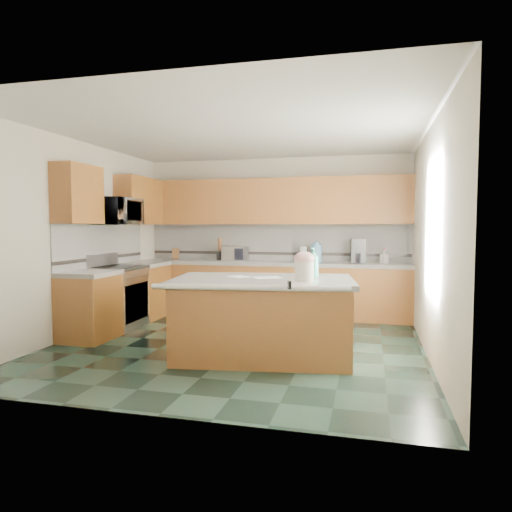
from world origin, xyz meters
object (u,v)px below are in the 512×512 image
(island_top, at_px, (263,281))
(treat_jar, at_px, (304,271))
(soap_bottle_island, at_px, (313,262))
(island_base, at_px, (263,320))
(coffee_maker, at_px, (358,251))
(toaster_oven, at_px, (235,254))
(knife_block, at_px, (176,254))

(island_top, height_order, treat_jar, treat_jar)
(island_top, distance_m, treat_jar, 0.54)
(soap_bottle_island, bearing_deg, treat_jar, -73.73)
(island_base, relative_size, soap_bottle_island, 5.57)
(coffee_maker, bearing_deg, island_top, -116.12)
(treat_jar, distance_m, toaster_oven, 3.11)
(island_top, distance_m, soap_bottle_island, 0.63)
(island_base, distance_m, toaster_oven, 2.81)
(treat_jar, distance_m, knife_block, 3.80)
(coffee_maker, bearing_deg, knife_block, 176.00)
(island_base, distance_m, knife_block, 3.39)
(treat_jar, bearing_deg, coffee_maker, 59.28)
(island_base, bearing_deg, soap_bottle_island, 13.47)
(island_base, xyz_separation_m, knife_block, (-2.20, 2.51, 0.59))
(island_top, bearing_deg, toaster_oven, 105.49)
(island_base, height_order, coffee_maker, coffee_maker)
(soap_bottle_island, xyz_separation_m, knife_block, (-2.75, 2.30, -0.07))
(treat_jar, relative_size, knife_block, 1.06)
(island_base, bearing_deg, island_top, 0.00)
(island_top, height_order, coffee_maker, coffee_maker)
(toaster_oven, bearing_deg, island_top, -68.74)
(island_base, height_order, island_top, island_top)
(island_base, height_order, treat_jar, treat_jar)
(island_top, distance_m, coffee_maker, 2.75)
(island_base, xyz_separation_m, island_top, (0.00, 0.00, 0.46))
(island_top, bearing_deg, knife_block, 123.31)
(soap_bottle_island, distance_m, knife_block, 3.59)
(island_base, bearing_deg, coffee_maker, 60.53)
(island_base, height_order, toaster_oven, toaster_oven)
(knife_block, relative_size, coffee_maker, 0.52)
(island_base, xyz_separation_m, treat_jar, (0.50, -0.16, 0.60))
(soap_bottle_island, relative_size, knife_block, 1.72)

